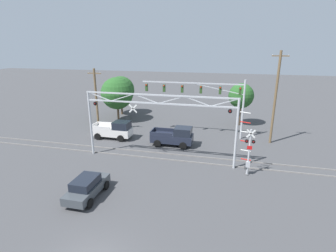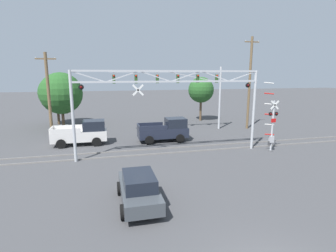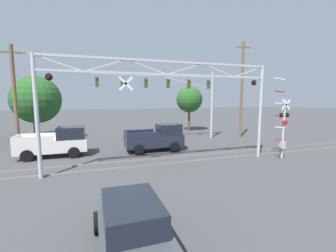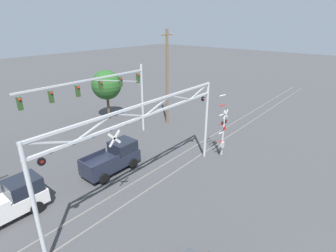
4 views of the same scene
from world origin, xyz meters
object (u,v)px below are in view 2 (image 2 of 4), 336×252
(utility_pole_right, at_px, (250,83))
(background_tree_far_right_verge, at_px, (61,93))
(utility_pole_left, at_px, (49,97))
(pickup_truck_following, at_px, (83,133))
(crossing_signal_mast, at_px, (272,126))
(traffic_signal_span, at_px, (188,84))
(background_tree_far_left_verge, at_px, (201,90))
(crossing_gantry, at_px, (171,94))
(pickup_truck_lead, at_px, (166,130))
(sedan_waiting, at_px, (139,189))
(background_tree_beyond_span, at_px, (57,93))

(utility_pole_right, relative_size, background_tree_far_right_verge, 1.60)
(utility_pole_left, bearing_deg, background_tree_far_right_verge, 87.62)
(pickup_truck_following, distance_m, utility_pole_right, 19.55)
(crossing_signal_mast, height_order, traffic_signal_span, traffic_signal_span)
(background_tree_far_right_verge, bearing_deg, background_tree_far_left_verge, 7.22)
(background_tree_far_left_verge, bearing_deg, crossing_gantry, -119.11)
(crossing_gantry, height_order, pickup_truck_lead, crossing_gantry)
(crossing_signal_mast, bearing_deg, pickup_truck_following, 158.77)
(utility_pole_left, distance_m, utility_pole_right, 21.83)
(crossing_gantry, distance_m, background_tree_far_right_verge, 15.76)
(traffic_signal_span, relative_size, sedan_waiting, 2.97)
(sedan_waiting, bearing_deg, pickup_truck_lead, 70.73)
(crossing_gantry, xyz_separation_m, crossing_signal_mast, (8.52, -1.11, -2.73))
(crossing_gantry, distance_m, utility_pole_right, 14.13)
(background_tree_beyond_span, bearing_deg, pickup_truck_lead, -45.55)
(utility_pole_right, bearing_deg, background_tree_far_left_verge, 118.38)
(background_tree_far_left_verge, bearing_deg, sedan_waiting, -117.73)
(pickup_truck_lead, bearing_deg, sedan_waiting, -109.27)
(utility_pole_right, height_order, background_tree_far_right_verge, utility_pole_right)
(crossing_signal_mast, bearing_deg, background_tree_far_right_verge, 143.96)
(pickup_truck_lead, bearing_deg, traffic_signal_span, 49.32)
(crossing_signal_mast, xyz_separation_m, background_tree_far_right_verge, (-18.38, 13.38, 2.13))
(background_tree_beyond_span, height_order, background_tree_far_right_verge, background_tree_far_right_verge)
(utility_pole_left, xyz_separation_m, background_tree_far_right_verge, (0.24, 5.82, -0.06))
(crossing_gantry, relative_size, pickup_truck_lead, 3.11)
(crossing_gantry, distance_m, background_tree_beyond_span, 19.67)
(crossing_signal_mast, xyz_separation_m, utility_pole_left, (-18.63, 7.56, 2.19))
(traffic_signal_span, bearing_deg, utility_pole_left, -171.45)
(pickup_truck_following, distance_m, background_tree_far_left_verge, 18.30)
(crossing_gantry, distance_m, traffic_signal_span, 9.60)
(sedan_waiting, bearing_deg, pickup_truck_following, 105.65)
(pickup_truck_lead, height_order, utility_pole_left, utility_pole_left)
(pickup_truck_lead, xyz_separation_m, background_tree_far_left_verge, (7.46, 10.12, 3.21))
(crossing_signal_mast, height_order, utility_pole_left, utility_pole_left)
(crossing_signal_mast, relative_size, utility_pole_left, 0.69)
(traffic_signal_span, bearing_deg, background_tree_far_right_verge, 165.44)
(crossing_gantry, distance_m, pickup_truck_lead, 5.88)
(pickup_truck_lead, height_order, utility_pole_right, utility_pole_right)
(crossing_gantry, relative_size, pickup_truck_following, 3.05)
(traffic_signal_span, distance_m, pickup_truck_lead, 6.96)
(utility_pole_left, xyz_separation_m, background_tree_beyond_span, (-0.90, 9.83, -0.25))
(background_tree_beyond_span, bearing_deg, background_tree_far_right_verge, -74.18)
(crossing_signal_mast, bearing_deg, traffic_signal_span, 113.81)
(sedan_waiting, bearing_deg, background_tree_far_right_verge, 107.37)
(crossing_signal_mast, relative_size, pickup_truck_lead, 1.22)
(background_tree_beyond_span, distance_m, background_tree_far_right_verge, 4.17)
(background_tree_far_left_verge, bearing_deg, traffic_signal_span, -123.06)
(pickup_truck_lead, distance_m, sedan_waiting, 12.87)
(pickup_truck_lead, height_order, background_tree_far_right_verge, background_tree_far_right_verge)
(utility_pole_left, height_order, utility_pole_right, utility_pole_right)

